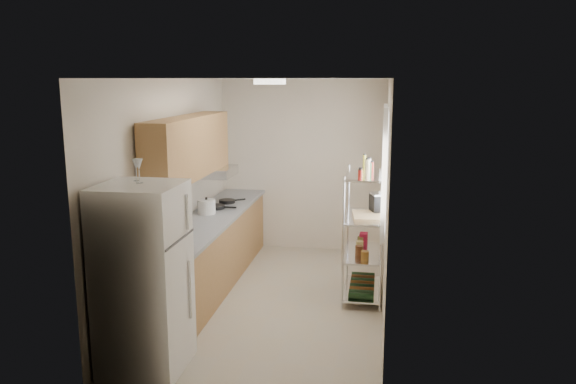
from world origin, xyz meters
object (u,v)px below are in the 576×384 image
refrigerator (144,278)px  rice_cooker (206,207)px  frying_pan_large (215,207)px  espresso_machine (377,204)px  cutting_board (369,216)px

refrigerator → rice_cooker: bearing=93.4°
rice_cooker → frying_pan_large: 0.31m
rice_cooker → espresso_machine: espresso_machine is taller
espresso_machine → frying_pan_large: bearing=150.2°
refrigerator → frying_pan_large: (-0.11, 2.57, 0.07)m
rice_cooker → frying_pan_large: rice_cooker is taller
espresso_machine → rice_cooker: bearing=158.2°
rice_cooker → cutting_board: rice_cooker is taller
cutting_board → frying_pan_large: bearing=163.8°
frying_pan_large → cutting_board: (2.05, -0.59, 0.11)m
rice_cooker → cutting_board: size_ratio=0.47×
cutting_board → rice_cooker: bearing=172.0°
refrigerator → cutting_board: bearing=45.6°
refrigerator → espresso_machine: (2.02, 2.17, 0.28)m
espresso_machine → refrigerator: bearing=-152.1°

